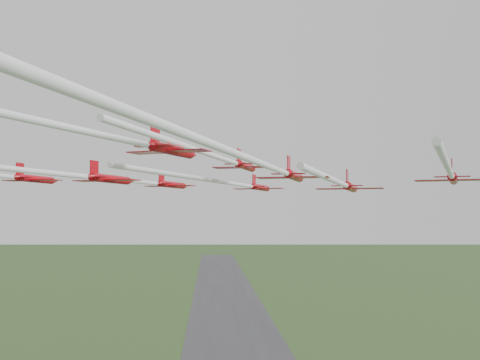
{
  "coord_description": "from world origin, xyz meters",
  "views": [
    {
      "loc": [
        -9.64,
        -89.28,
        47.06
      ],
      "look_at": [
        -5.23,
        -2.86,
        52.28
      ],
      "focal_mm": 45.0,
      "sensor_mm": 36.0,
      "label": 1
    }
  ],
  "objects_px": {
    "jet_row2_left": "(136,181)",
    "jet_row4_left": "(56,173)",
    "jet_row3_right": "(451,174)",
    "jet_row4_right": "(255,161)",
    "jet_trail_solo": "(83,131)",
    "jet_row2_right": "(343,184)",
    "jet_row3_mid": "(224,159)",
    "jet_lead": "(234,184)"
  },
  "relations": [
    {
      "from": "jet_row4_right",
      "to": "jet_trail_solo",
      "type": "distance_m",
      "value": 13.33
    },
    {
      "from": "jet_row3_right",
      "to": "jet_row4_right",
      "type": "distance_m",
      "value": 28.93
    },
    {
      "from": "jet_row4_left",
      "to": "jet_row4_right",
      "type": "relative_size",
      "value": 0.71
    },
    {
      "from": "jet_lead",
      "to": "jet_row4_left",
      "type": "bearing_deg",
      "value": -108.6
    },
    {
      "from": "jet_row4_left",
      "to": "jet_row4_right",
      "type": "distance_m",
      "value": 27.36
    },
    {
      "from": "jet_lead",
      "to": "jet_row3_right",
      "type": "bearing_deg",
      "value": -25.22
    },
    {
      "from": "jet_row2_right",
      "to": "jet_row3_mid",
      "type": "bearing_deg",
      "value": -133.87
    },
    {
      "from": "jet_lead",
      "to": "jet_row2_right",
      "type": "bearing_deg",
      "value": -12.77
    },
    {
      "from": "jet_row4_right",
      "to": "jet_trail_solo",
      "type": "relative_size",
      "value": 1.23
    },
    {
      "from": "jet_row2_left",
      "to": "jet_row4_left",
      "type": "height_order",
      "value": "jet_row2_left"
    },
    {
      "from": "jet_row4_left",
      "to": "jet_row2_left",
      "type": "bearing_deg",
      "value": 96.4
    },
    {
      "from": "jet_row3_right",
      "to": "jet_trail_solo",
      "type": "bearing_deg",
      "value": -126.57
    },
    {
      "from": "jet_row3_right",
      "to": "jet_row4_left",
      "type": "distance_m",
      "value": 43.09
    },
    {
      "from": "jet_row4_left",
      "to": "jet_trail_solo",
      "type": "distance_m",
      "value": 22.52
    },
    {
      "from": "jet_row3_mid",
      "to": "jet_row4_right",
      "type": "xyz_separation_m",
      "value": [
        1.87,
        -24.24,
        -2.45
      ]
    },
    {
      "from": "jet_row4_left",
      "to": "jet_trail_solo",
      "type": "relative_size",
      "value": 0.87
    },
    {
      "from": "jet_row3_right",
      "to": "jet_trail_solo",
      "type": "xyz_separation_m",
      "value": [
        -35.83,
        -20.39,
        1.59
      ]
    },
    {
      "from": "jet_row2_left",
      "to": "jet_row4_left",
      "type": "bearing_deg",
      "value": -82.11
    },
    {
      "from": "jet_row3_right",
      "to": "jet_row3_mid",
      "type": "bearing_deg",
      "value": -171.12
    },
    {
      "from": "jet_row4_right",
      "to": "jet_trail_solo",
      "type": "xyz_separation_m",
      "value": [
        -12.9,
        -2.75,
        1.92
      ]
    },
    {
      "from": "jet_row3_mid",
      "to": "jet_row3_right",
      "type": "distance_m",
      "value": 25.75
    },
    {
      "from": "jet_lead",
      "to": "jet_trail_solo",
      "type": "distance_m",
      "value": 46.84
    },
    {
      "from": "jet_row2_right",
      "to": "jet_row4_left",
      "type": "xyz_separation_m",
      "value": [
        -34.44,
        -13.9,
        0.33
      ]
    },
    {
      "from": "jet_row3_mid",
      "to": "jet_row2_left",
      "type": "bearing_deg",
      "value": 147.25
    },
    {
      "from": "jet_lead",
      "to": "jet_row2_left",
      "type": "bearing_deg",
      "value": -144.37
    },
    {
      "from": "jet_row4_left",
      "to": "jet_row3_right",
      "type": "bearing_deg",
      "value": 21.9
    },
    {
      "from": "jet_row3_mid",
      "to": "jet_row4_left",
      "type": "bearing_deg",
      "value": -145.44
    },
    {
      "from": "jet_trail_solo",
      "to": "jet_row2_left",
      "type": "bearing_deg",
      "value": 115.61
    },
    {
      "from": "jet_row2_left",
      "to": "jet_trail_solo",
      "type": "distance_m",
      "value": 41.54
    },
    {
      "from": "jet_row4_right",
      "to": "jet_row4_left",
      "type": "bearing_deg",
      "value": 154.95
    },
    {
      "from": "jet_lead",
      "to": "jet_row2_left",
      "type": "height_order",
      "value": "jet_row2_left"
    },
    {
      "from": "jet_row3_mid",
      "to": "jet_trail_solo",
      "type": "height_order",
      "value": "jet_row3_mid"
    },
    {
      "from": "jet_lead",
      "to": "jet_row3_mid",
      "type": "distance_m",
      "value": 18.19
    },
    {
      "from": "jet_lead",
      "to": "jet_row2_left",
      "type": "distance_m",
      "value": 14.62
    },
    {
      "from": "jet_row2_left",
      "to": "jet_row2_right",
      "type": "xyz_separation_m",
      "value": [
        28.38,
        -6.34,
        -0.69
      ]
    },
    {
      "from": "jet_row3_mid",
      "to": "jet_row3_right",
      "type": "bearing_deg",
      "value": 2.25
    },
    {
      "from": "jet_lead",
      "to": "jet_trail_solo",
      "type": "relative_size",
      "value": 0.99
    },
    {
      "from": "jet_row3_mid",
      "to": "jet_row4_left",
      "type": "height_order",
      "value": "jet_row3_mid"
    },
    {
      "from": "jet_row2_left",
      "to": "jet_row3_right",
      "type": "xyz_separation_m",
      "value": [
        37.02,
        -21.12,
        -0.29
      ]
    },
    {
      "from": "jet_row2_right",
      "to": "jet_row4_right",
      "type": "height_order",
      "value": "jet_row2_right"
    },
    {
      "from": "jet_row2_right",
      "to": "jet_row3_mid",
      "type": "distance_m",
      "value": 18.28
    },
    {
      "from": "jet_row4_left",
      "to": "jet_trail_solo",
      "type": "xyz_separation_m",
      "value": [
        7.25,
        -21.26,
        1.66
      ]
    }
  ]
}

